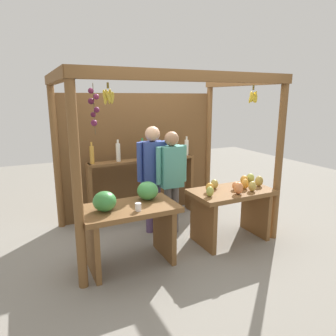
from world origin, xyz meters
TOP-DOWN VIEW (x-y plane):
  - ground_plane at (0.00, 0.00)m, footprint 12.00×12.00m
  - market_stall at (-0.00, 0.39)m, footprint 2.82×1.85m
  - fruit_counter_left at (-0.74, -0.64)m, footprint 1.13×0.64m
  - fruit_counter_right at (0.76, -0.65)m, footprint 1.13×0.64m
  - bottle_shelf_unit at (-0.05, 0.65)m, footprint 1.80×0.22m
  - vendor_man at (-0.12, 0.08)m, footprint 0.48×0.21m
  - vendor_woman at (0.11, -0.07)m, footprint 0.48×0.20m

SIDE VIEW (x-z plane):
  - ground_plane at x=0.00m, z-range 0.00..0.00m
  - fruit_counter_right at x=0.76m, z-range 0.11..1.01m
  - fruit_counter_left at x=-0.74m, z-range 0.12..1.08m
  - bottle_shelf_unit at x=-0.05m, z-range 0.10..1.45m
  - vendor_woman at x=0.11m, z-range 0.14..1.65m
  - vendor_man at x=-0.12m, z-range 0.15..1.73m
  - market_stall at x=0.00m, z-range 0.19..2.46m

